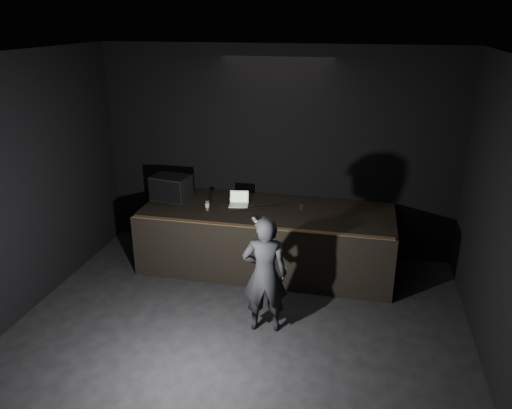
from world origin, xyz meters
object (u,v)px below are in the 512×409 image
object	(u,v)px
laptop	(239,201)
beer_can	(207,205)
stage_riser	(267,238)
stage_monitor	(171,188)
person	(265,274)

from	to	relation	value
laptop	beer_can	size ratio (longest dim) A/B	2.15
beer_can	stage_riser	bearing A→B (deg)	12.11
stage_riser	stage_monitor	bearing A→B (deg)	175.17
stage_riser	beer_can	xyz separation A→B (m)	(-0.93, -0.20, 0.58)
beer_can	person	distance (m)	1.99
laptop	beer_can	world-z (taller)	laptop
laptop	beer_can	xyz separation A→B (m)	(-0.43, -0.34, 0.02)
stage_riser	laptop	world-z (taller)	laptop
stage_riser	beer_can	size ratio (longest dim) A/B	25.16
laptop	person	xyz separation A→B (m)	(0.82, -1.86, -0.25)
beer_can	person	bearing A→B (deg)	-50.63
laptop	person	bearing A→B (deg)	-75.16
stage_riser	beer_can	world-z (taller)	beer_can
stage_monitor	beer_can	xyz separation A→B (m)	(0.74, -0.34, -0.12)
beer_can	person	size ratio (longest dim) A/B	0.10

